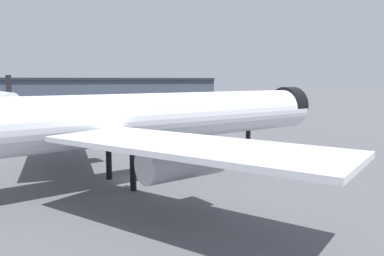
% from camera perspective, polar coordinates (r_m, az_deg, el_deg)
% --- Properties ---
extents(ground, '(900.00, 900.00, 0.00)m').
position_cam_1_polar(ground, '(45.67, -9.35, -7.52)').
color(ground, '#56565B').
extents(airliner_near_gate, '(59.96, 53.83, 16.12)m').
position_cam_1_polar(airliner_near_gate, '(43.32, -8.13, 1.26)').
color(airliner_near_gate, silver).
rests_on(airliner_near_gate, ground).
extents(baggage_tug_wing, '(3.37, 2.23, 1.85)m').
position_cam_1_polar(baggage_tug_wing, '(78.99, -14.81, -0.75)').
color(baggage_tug_wing, black).
rests_on(baggage_tug_wing, ground).
extents(traffic_cone_near_nose, '(0.56, 0.56, 0.70)m').
position_cam_1_polar(traffic_cone_near_nose, '(79.36, -18.27, -1.29)').
color(traffic_cone_near_nose, '#F2600C').
rests_on(traffic_cone_near_nose, ground).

